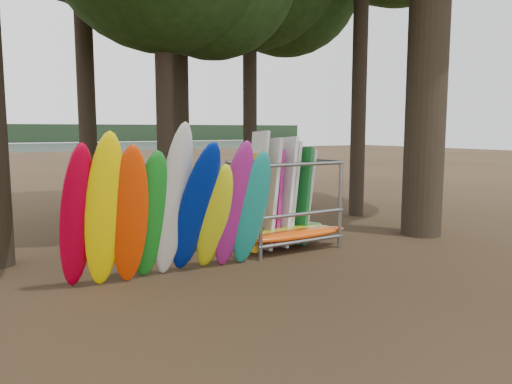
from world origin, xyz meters
TOP-DOWN VIEW (x-y plane):
  - ground at (0.00, 0.00)m, footprint 120.00×120.00m
  - lake at (0.00, 60.00)m, footprint 160.00×160.00m
  - kayak_row at (-2.73, 0.16)m, footprint 4.26×1.77m
  - storage_rack at (0.58, 1.26)m, footprint 2.97×1.60m

SIDE VIEW (x-z plane):
  - ground at x=0.00m, z-range 0.00..0.00m
  - lake at x=0.00m, z-range 0.00..0.00m
  - storage_rack at x=0.58m, z-range -0.44..2.46m
  - kayak_row at x=-2.73m, z-range -0.25..2.92m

